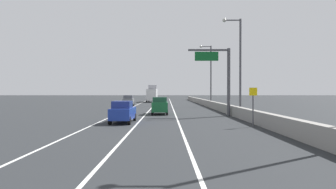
{
  "coord_description": "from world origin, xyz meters",
  "views": [
    {
      "loc": [
        0.45,
        -4.56,
        2.7
      ],
      "look_at": [
        0.75,
        54.4,
        2.14
      ],
      "focal_mm": 33.28,
      "sensor_mm": 36.0,
      "label": 1
    }
  ],
  "objects_px": {
    "car_blue_1": "(123,112)",
    "box_truck": "(152,94)",
    "overhead_sign_gantry": "(222,73)",
    "speed_advisory_sign": "(253,104)",
    "car_gray_0": "(128,101)",
    "car_green_2": "(160,106)",
    "lamp_post_right_third": "(210,72)",
    "lamp_post_right_second": "(238,60)"
  },
  "relations": [
    {
      "from": "overhead_sign_gantry",
      "to": "lamp_post_right_third",
      "type": "distance_m",
      "value": 20.96
    },
    {
      "from": "car_blue_1",
      "to": "lamp_post_right_third",
      "type": "bearing_deg",
      "value": 68.04
    },
    {
      "from": "lamp_post_right_second",
      "to": "speed_advisory_sign",
      "type": "bearing_deg",
      "value": -97.36
    },
    {
      "from": "overhead_sign_gantry",
      "to": "speed_advisory_sign",
      "type": "height_order",
      "value": "overhead_sign_gantry"
    },
    {
      "from": "car_blue_1",
      "to": "box_truck",
      "type": "xyz_separation_m",
      "value": [
        0.11,
        53.12,
        1.07
      ]
    },
    {
      "from": "car_blue_1",
      "to": "car_gray_0",
      "type": "bearing_deg",
      "value": 96.08
    },
    {
      "from": "overhead_sign_gantry",
      "to": "car_blue_1",
      "type": "bearing_deg",
      "value": -142.84
    },
    {
      "from": "lamp_post_right_third",
      "to": "car_green_2",
      "type": "bearing_deg",
      "value": -114.89
    },
    {
      "from": "lamp_post_right_third",
      "to": "car_gray_0",
      "type": "height_order",
      "value": "lamp_post_right_third"
    },
    {
      "from": "car_gray_0",
      "to": "car_blue_1",
      "type": "distance_m",
      "value": 30.49
    },
    {
      "from": "overhead_sign_gantry",
      "to": "car_green_2",
      "type": "height_order",
      "value": "overhead_sign_gantry"
    },
    {
      "from": "car_blue_1",
      "to": "speed_advisory_sign",
      "type": "bearing_deg",
      "value": -17.34
    },
    {
      "from": "car_gray_0",
      "to": "car_green_2",
      "type": "height_order",
      "value": "car_green_2"
    },
    {
      "from": "lamp_post_right_third",
      "to": "box_truck",
      "type": "distance_m",
      "value": 27.54
    },
    {
      "from": "speed_advisory_sign",
      "to": "box_truck",
      "type": "bearing_deg",
      "value": 100.32
    },
    {
      "from": "overhead_sign_gantry",
      "to": "lamp_post_right_third",
      "type": "relative_size",
      "value": 0.69
    },
    {
      "from": "car_gray_0",
      "to": "car_blue_1",
      "type": "xyz_separation_m",
      "value": [
        3.23,
        -30.31,
        -0.07
      ]
    },
    {
      "from": "car_green_2",
      "to": "box_truck",
      "type": "bearing_deg",
      "value": 93.8
    },
    {
      "from": "speed_advisory_sign",
      "to": "box_truck",
      "type": "relative_size",
      "value": 0.35
    },
    {
      "from": "lamp_post_right_third",
      "to": "speed_advisory_sign",
      "type": "bearing_deg",
      "value": -91.93
    },
    {
      "from": "car_gray_0",
      "to": "box_truck",
      "type": "relative_size",
      "value": 0.47
    },
    {
      "from": "lamp_post_right_third",
      "to": "car_blue_1",
      "type": "height_order",
      "value": "lamp_post_right_third"
    },
    {
      "from": "car_blue_1",
      "to": "overhead_sign_gantry",
      "type": "bearing_deg",
      "value": 37.16
    },
    {
      "from": "car_gray_0",
      "to": "box_truck",
      "type": "height_order",
      "value": "box_truck"
    },
    {
      "from": "car_green_2",
      "to": "box_truck",
      "type": "distance_m",
      "value": 43.12
    },
    {
      "from": "car_gray_0",
      "to": "car_blue_1",
      "type": "bearing_deg",
      "value": -83.92
    },
    {
      "from": "speed_advisory_sign",
      "to": "lamp_post_right_third",
      "type": "height_order",
      "value": "lamp_post_right_third"
    },
    {
      "from": "overhead_sign_gantry",
      "to": "speed_advisory_sign",
      "type": "relative_size",
      "value": 2.5
    },
    {
      "from": "car_gray_0",
      "to": "car_blue_1",
      "type": "height_order",
      "value": "car_gray_0"
    },
    {
      "from": "overhead_sign_gantry",
      "to": "box_truck",
      "type": "relative_size",
      "value": 0.86
    },
    {
      "from": "car_green_2",
      "to": "overhead_sign_gantry",
      "type": "bearing_deg",
      "value": -20.29
    },
    {
      "from": "box_truck",
      "to": "overhead_sign_gantry",
      "type": "bearing_deg",
      "value": -77.84
    },
    {
      "from": "car_green_2",
      "to": "lamp_post_right_third",
      "type": "bearing_deg",
      "value": 65.11
    },
    {
      "from": "lamp_post_right_second",
      "to": "lamp_post_right_third",
      "type": "height_order",
      "value": "same"
    },
    {
      "from": "lamp_post_right_third",
      "to": "car_blue_1",
      "type": "relative_size",
      "value": 2.44
    },
    {
      "from": "car_gray_0",
      "to": "box_truck",
      "type": "xyz_separation_m",
      "value": [
        3.34,
        22.81,
        1.01
      ]
    },
    {
      "from": "car_blue_1",
      "to": "box_truck",
      "type": "distance_m",
      "value": 53.13
    },
    {
      "from": "car_gray_0",
      "to": "car_green_2",
      "type": "xyz_separation_m",
      "value": [
        6.2,
        -20.21,
        0.01
      ]
    },
    {
      "from": "car_gray_0",
      "to": "box_truck",
      "type": "distance_m",
      "value": 23.07
    },
    {
      "from": "car_blue_1",
      "to": "car_green_2",
      "type": "distance_m",
      "value": 10.53
    },
    {
      "from": "speed_advisory_sign",
      "to": "box_truck",
      "type": "xyz_separation_m",
      "value": [
        -10.27,
        56.36,
        0.25
      ]
    },
    {
      "from": "overhead_sign_gantry",
      "to": "speed_advisory_sign",
      "type": "distance_m",
      "value": 11.18
    }
  ]
}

